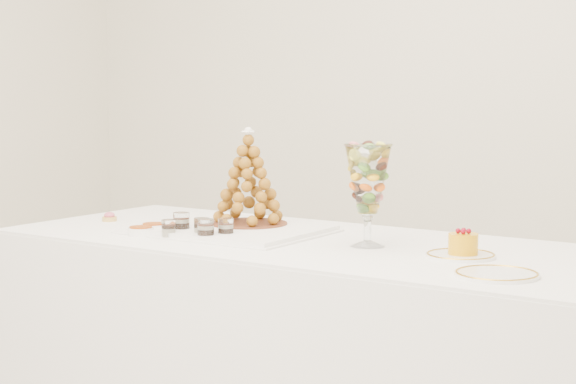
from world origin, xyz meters
The scene contains 15 objects.
buffet_table centered at (0.00, 0.38, 0.40)m, with size 2.18×0.99×0.81m.
lace_tray centered at (-0.33, 0.39, 0.82)m, with size 0.61×0.46×0.02m, color white.
macaron_vase centered at (0.20, 0.37, 1.01)m, with size 0.15×0.15×0.32m.
cake_plate centered at (0.52, 0.33, 0.81)m, with size 0.20×0.20×0.01m, color white.
spare_plate centered at (0.70, 0.11, 0.81)m, with size 0.22×0.22×0.01m, color white.
pink_tart centered at (-0.87, 0.40, 0.82)m, with size 0.05×0.05×0.03m.
verrine_a centered at (-0.44, 0.27, 0.85)m, with size 0.06×0.06×0.07m, color white.
verrine_b centered at (-0.33, 0.24, 0.84)m, with size 0.05×0.05×0.07m, color white.
verrine_c centered at (-0.26, 0.26, 0.84)m, with size 0.05×0.05×0.07m, color white.
verrine_d centered at (-0.43, 0.18, 0.84)m, with size 0.05×0.05×0.06m, color white.
verrine_e centered at (-0.29, 0.19, 0.84)m, with size 0.05×0.05×0.07m, color white.
ramekin_back centered at (-0.56, 0.27, 0.82)m, with size 0.09×0.09×0.03m, color white.
ramekin_front centered at (-0.55, 0.18, 0.82)m, with size 0.09×0.09×0.03m, color white.
croquembouche centered at (-0.30, 0.47, 0.99)m, with size 0.28×0.28×0.34m.
mousse_cake centered at (0.53, 0.33, 0.85)m, with size 0.09×0.09×0.08m.
Camera 1 is at (1.49, -2.31, 1.30)m, focal length 60.00 mm.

